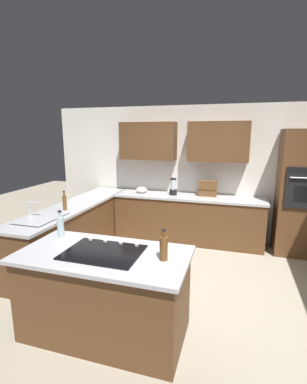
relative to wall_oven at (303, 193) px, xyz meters
name	(u,v)px	position (x,y,z in m)	size (l,w,h in m)	color
ground_plane	(172,286)	(1.85, 1.72, -1.07)	(14.00, 14.00, 0.00)	#9E937F
wall_back	(193,165)	(1.92, -0.33, 0.39)	(6.00, 0.44, 2.60)	white
lower_cabinets_back	(188,220)	(1.95, 0.00, -0.64)	(2.80, 0.60, 0.86)	brown
countertop_back	(188,197)	(1.95, 0.00, -0.19)	(2.84, 0.64, 0.04)	#B2B2B7
lower_cabinets_side	(77,231)	(3.67, 1.17, -0.64)	(0.60, 2.90, 0.86)	brown
countertop_side	(75,205)	(3.67, 1.17, -0.19)	(0.64, 2.94, 0.04)	#B2B2B7
island_base	(105,295)	(2.32, 2.79, -0.64)	(1.63, 0.81, 0.86)	brown
island_top	(103,255)	(2.32, 2.79, -0.19)	(1.71, 0.89, 0.04)	#B2B2B7
wall_oven	(303,193)	(0.00, 0.00, 0.00)	(0.80, 0.66, 2.14)	brown
sink_unit	(41,217)	(3.68, 2.01, -0.15)	(0.46, 0.70, 0.23)	#515456
cooktop	(104,252)	(2.32, 2.79, -0.16)	(0.76, 0.56, 0.03)	black
blender	(173,188)	(2.25, -0.03, -0.03)	(0.15, 0.15, 0.33)	black
mixing_bowl	(142,190)	(2.90, -0.03, -0.11)	(0.22, 0.22, 0.12)	white
spice_rack	(208,189)	(1.60, -0.08, -0.02)	(0.34, 0.11, 0.30)	brown
dish_soap_bottle	(65,202)	(3.62, 1.53, -0.05)	(0.06, 0.06, 0.30)	brown
oil_bottle	(61,226)	(2.99, 2.53, -0.04)	(0.08, 0.08, 0.31)	silver
second_bottle	(164,247)	(1.71, 2.77, -0.05)	(0.08, 0.08, 0.31)	brown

